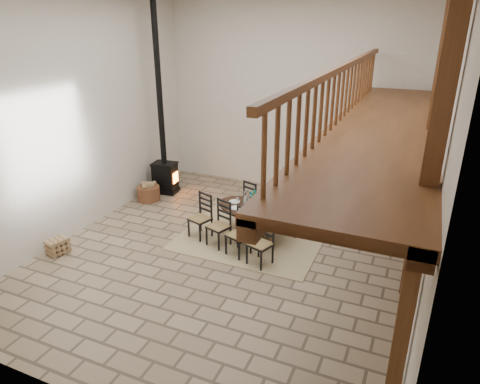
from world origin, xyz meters
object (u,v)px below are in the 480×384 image
at_px(wood_stove, 164,152).
at_px(log_basket, 149,193).
at_px(log_stack, 58,246).
at_px(dining_table, 250,223).

relative_size(wood_stove, log_basket, 8.56).
bearing_deg(log_stack, wood_stove, 87.04).
bearing_deg(log_basket, dining_table, -15.72).
height_order(dining_table, log_stack, dining_table).
bearing_deg(dining_table, log_basket, -177.29).
height_order(dining_table, log_basket, dining_table).
distance_m(log_basket, log_stack, 3.04).
bearing_deg(log_basket, log_stack, -91.80).
bearing_deg(dining_table, wood_stove, 171.63).
bearing_deg(wood_stove, log_stack, -100.64).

